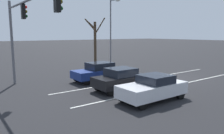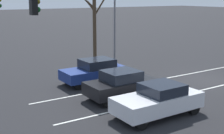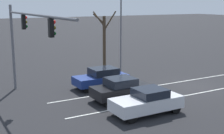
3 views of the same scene
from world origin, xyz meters
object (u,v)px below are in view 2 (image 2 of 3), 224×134
car_black_midlane_front (121,84)px  car_silver_leftlane_front (158,100)px  car_navy_rightlane_front (95,71)px  street_lamp_right_shoulder (116,12)px  bare_tree_near (94,26)px

car_black_midlane_front → car_silver_leftlane_front: size_ratio=0.92×
car_black_midlane_front → car_navy_rightlane_front: size_ratio=0.94×
street_lamp_right_shoulder → bare_tree_near: (2.48, 0.54, -1.26)m
car_navy_rightlane_front → street_lamp_right_shoulder: bearing=-48.5°
car_black_midlane_front → car_silver_leftlane_front: car_black_midlane_front is taller
street_lamp_right_shoulder → bare_tree_near: 2.83m
car_navy_rightlane_front → bare_tree_near: 7.30m
car_navy_rightlane_front → street_lamp_right_shoulder: 6.40m
car_black_midlane_front → car_silver_leftlane_front: 3.07m
car_navy_rightlane_front → street_lamp_right_shoulder: (3.54, -4.00, 3.52)m
car_black_midlane_front → street_lamp_right_shoulder: 9.07m
car_black_midlane_front → bare_tree_near: bare_tree_near is taller
car_navy_rightlane_front → bare_tree_near: bare_tree_near is taller
car_black_midlane_front → car_navy_rightlane_front: 3.60m
car_navy_rightlane_front → bare_tree_near: size_ratio=0.73×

